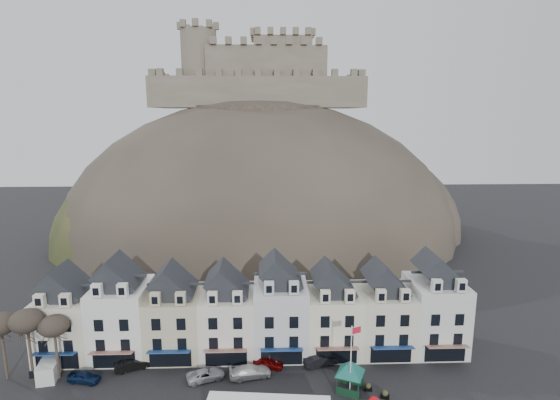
# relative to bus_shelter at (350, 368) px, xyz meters

# --- Properties ---
(townhouse_terrace) EXTENTS (54.40, 9.35, 11.80)m
(townhouse_terrace) POSITION_rel_bus_shelter_xyz_m (-10.73, 9.16, 2.43)
(townhouse_terrace) COLOR white
(townhouse_terrace) RESTS_ON ground
(castle_hill) EXTENTS (100.00, 76.00, 68.00)m
(castle_hill) POSITION_rel_bus_shelter_xyz_m (-9.63, 62.14, -2.76)
(castle_hill) COLOR #342E28
(castle_hill) RESTS_ON ground
(castle) EXTENTS (50.20, 22.20, 22.00)m
(castle) POSITION_rel_bus_shelter_xyz_m (-10.37, 69.12, 37.32)
(castle) COLOR #5F5849
(castle) RESTS_ON ground
(tree_left_far) EXTENTS (3.61, 3.61, 8.24)m
(tree_left_far) POSITION_rel_bus_shelter_xyz_m (-39.88, 3.69, 4.03)
(tree_left_far) COLOR #3C3226
(tree_left_far) RESTS_ON ground
(tree_left_mid) EXTENTS (3.78, 3.78, 8.64)m
(tree_left_mid) POSITION_rel_bus_shelter_xyz_m (-36.88, 3.69, 4.37)
(tree_left_mid) COLOR #3C3226
(tree_left_mid) RESTS_ON ground
(tree_left_near) EXTENTS (3.43, 3.43, 7.84)m
(tree_left_near) POSITION_rel_bus_shelter_xyz_m (-33.88, 3.69, 3.68)
(tree_left_near) COLOR #3C3226
(tree_left_near) RESTS_ON ground
(bus_shelter) EXTENTS (5.34, 5.34, 3.70)m
(bus_shelter) POSITION_rel_bus_shelter_xyz_m (0.00, 0.00, 0.00)
(bus_shelter) COLOR #10311E
(bus_shelter) RESTS_ON ground
(flagpole) EXTENTS (1.13, 0.49, 8.32)m
(flagpole) POSITION_rel_bus_shelter_xyz_m (-0.07, -0.78, 1.88)
(flagpole) COLOR silver
(flagpole) RESTS_ON ground
(white_van) EXTENTS (2.82, 4.89, 2.10)m
(white_van) POSITION_rel_bus_shelter_xyz_m (-35.06, 4.15, -1.82)
(white_van) COLOR silver
(white_van) RESTS_ON ground
(planter_west) EXTENTS (0.95, 0.62, 0.89)m
(planter_west) POSITION_rel_bus_shelter_xyz_m (2.09, -0.01, -2.44)
(planter_west) COLOR black
(planter_west) RESTS_ON ground
(planter_east) EXTENTS (1.05, 0.80, 0.94)m
(planter_east) POSITION_rel_bus_shelter_xyz_m (3.61, -1.44, -2.42)
(planter_east) COLOR black
(planter_east) RESTS_ON ground
(car_navy) EXTENTS (4.01, 2.25, 1.29)m
(car_navy) POSITION_rel_bus_shelter_xyz_m (-30.54, 2.69, -2.23)
(car_navy) COLOR #0C1B3D
(car_navy) RESTS_ON ground
(car_black) EXTENTS (4.48, 3.02, 1.40)m
(car_black) POSITION_rel_bus_shelter_xyz_m (-25.68, 5.12, -2.17)
(car_black) COLOR black
(car_black) RESTS_ON ground
(car_silver) EXTENTS (4.80, 3.40, 1.23)m
(car_silver) POSITION_rel_bus_shelter_xyz_m (-16.48, 2.69, -2.25)
(car_silver) COLOR #B8BAC1
(car_silver) RESTS_ON ground
(car_white) EXTENTS (5.24, 3.04, 1.43)m
(car_white) POSITION_rel_bus_shelter_xyz_m (-11.28, 3.02, -2.16)
(car_white) COLOR silver
(car_white) RESTS_ON ground
(car_maroon) EXTENTS (3.98, 2.29, 1.28)m
(car_maroon) POSITION_rel_bus_shelter_xyz_m (-9.14, 4.88, -2.23)
(car_maroon) COLOR #620605
(car_maroon) RESTS_ON ground
(car_charcoal) EXTENTS (4.52, 2.68, 1.41)m
(car_charcoal) POSITION_rel_bus_shelter_xyz_m (-2.65, 5.19, -2.17)
(car_charcoal) COLOR black
(car_charcoal) RESTS_ON ground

